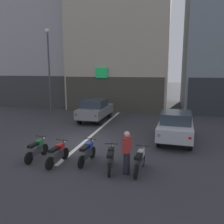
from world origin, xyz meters
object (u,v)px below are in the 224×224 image
Objects in this scene: motorcycle_blue_row_centre at (87,152)px; person_by_motorcycles at (127,152)px; car_grey_crossing_near at (95,109)px; motorcycle_black_row_right_mid at (111,159)px; car_silver_parked_kerbside at (176,125)px; motorcycle_green_row_leftmost at (37,149)px; motorcycle_red_row_left_mid at (58,154)px; street_lamp at (49,64)px; motorcycle_silver_row_rightmost at (140,161)px; car_red_down_street at (133,100)px.

motorcycle_blue_row_centre is 1.00× the size of person_by_motorcycles.
car_grey_crossing_near is 8.91m from motorcycle_black_row_right_mid.
car_silver_parked_kerbside is 7.28m from motorcycle_green_row_leftmost.
car_silver_parked_kerbside is at bearing 42.91° from motorcycle_red_row_left_mid.
motorcycle_green_row_leftmost is 1.00× the size of motorcycle_red_row_left_mid.
car_grey_crossing_near is at bearing -16.21° from street_lamp.
motorcycle_silver_row_rightmost is at bearing -61.65° from car_grey_crossing_near.
car_silver_parked_kerbside is 5.05m from person_by_motorcycles.
street_lamp is 10.93m from motorcycle_green_row_leftmost.
car_red_down_street reaches higher than motorcycle_blue_row_centre.
motorcycle_silver_row_rightmost is (2.27, -0.39, 0.00)m from motorcycle_blue_row_centre.
car_silver_parked_kerbside is 2.51× the size of person_by_motorcycles.
car_red_down_street is at bearing 97.92° from person_by_motorcycles.
car_grey_crossing_near reaches higher than motorcycle_blue_row_centre.
car_grey_crossing_near reaches higher than motorcycle_red_row_left_mid.
motorcycle_green_row_leftmost is 1.01× the size of motorcycle_black_row_right_mid.
car_red_down_street reaches higher than motorcycle_silver_row_rightmost.
motorcycle_red_row_left_mid is 1.00× the size of motorcycle_black_row_right_mid.
street_lamp is 4.27× the size of motorcycle_blue_row_centre.
street_lamp is 11.65m from motorcycle_red_row_left_mid.
car_grey_crossing_near is 6.65m from car_red_down_street.
car_silver_parked_kerbside is at bearing 35.19° from motorcycle_green_row_leftmost.
car_grey_crossing_near is at bearing 105.47° from motorcycle_blue_row_centre.
street_lamp is 11.88m from motorcycle_blue_row_centre.
street_lamp reaches higher than car_grey_crossing_near.
motorcycle_green_row_leftmost and motorcycle_silver_row_rightmost have the same top height.
street_lamp reaches higher than car_red_down_street.
motorcycle_black_row_right_mid is at bearing -21.04° from motorcycle_blue_row_centre.
motorcycle_green_row_leftmost is 1.00× the size of person_by_motorcycles.
street_lamp reaches higher than motorcycle_blue_row_centre.
car_silver_parked_kerbside is 2.51× the size of motorcycle_silver_row_rightmost.
motorcycle_black_row_right_mid is at bearing 0.13° from motorcycle_red_row_left_mid.
car_red_down_street is at bearing 91.07° from motorcycle_blue_row_centre.
street_lamp is 4.27× the size of motorcycle_silver_row_rightmost.
motorcycle_black_row_right_mid is at bearing -4.59° from motorcycle_green_row_leftmost.
car_grey_crossing_near is at bearing 97.13° from motorcycle_red_row_left_mid.
motorcycle_red_row_left_mid is (1.13, -0.28, 0.00)m from motorcycle_green_row_leftmost.
car_silver_parked_kerbside is 2.51× the size of motorcycle_blue_row_centre.
motorcycle_blue_row_centre is 2.30m from motorcycle_silver_row_rightmost.
motorcycle_red_row_left_mid is 1.00× the size of motorcycle_blue_row_centre.
car_grey_crossing_near is 9.39m from person_by_motorcycles.
car_grey_crossing_near is at bearing 118.35° from motorcycle_silver_row_rightmost.
motorcycle_black_row_right_mid is 0.99× the size of motorcycle_silver_row_rightmost.
motorcycle_black_row_right_mid is (2.26, 0.01, 0.00)m from motorcycle_red_row_left_mid.
motorcycle_silver_row_rightmost is at bearing -47.07° from street_lamp.
motorcycle_red_row_left_mid is at bearing -179.10° from motorcycle_silver_row_rightmost.
car_silver_parked_kerbside is 10.92m from car_red_down_street.
street_lamp is at bearing 132.93° from motorcycle_silver_row_rightmost.
motorcycle_green_row_leftmost is 1.17m from motorcycle_red_row_left_mid.
person_by_motorcycles is at bearing -7.15° from motorcycle_green_row_leftmost.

